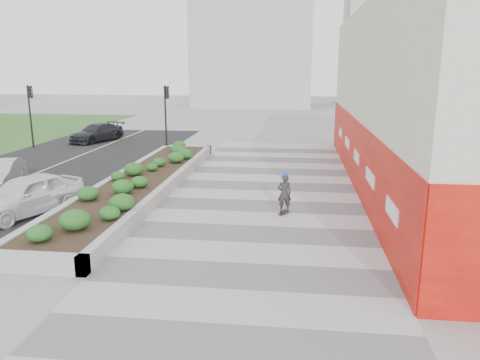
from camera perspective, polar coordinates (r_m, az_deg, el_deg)
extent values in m
plane|color=gray|center=(13.72, 0.99, -9.15)|extent=(160.00, 160.00, 0.00)
cube|color=#A8A8AD|center=(16.52, 2.07, -5.16)|extent=(8.00, 36.00, 0.01)
cube|color=beige|center=(22.38, 21.97, 9.23)|extent=(6.00, 24.00, 8.00)
cube|color=red|center=(22.10, 13.92, 3.22)|extent=(0.12, 24.00, 3.00)
cube|color=#9E9EA0|center=(13.67, -23.82, -9.22)|extent=(3.00, 0.30, 0.55)
cube|color=#9E9EA0|center=(29.68, -6.44, 3.67)|extent=(3.00, 0.30, 0.55)
cube|color=#9E9EA0|center=(21.81, -15.22, -0.28)|extent=(0.30, 18.00, 0.55)
cube|color=#9E9EA0|center=(20.95, -8.36, -0.50)|extent=(0.30, 18.00, 0.55)
cube|color=#2D2116|center=(21.35, -11.85, -0.45)|extent=(2.40, 17.40, 0.50)
cube|color=black|center=(24.26, -26.53, -0.54)|extent=(10.00, 40.00, 0.00)
cylinder|color=black|center=(31.47, -9.05, 7.50)|extent=(0.12, 0.12, 4.20)
cube|color=black|center=(31.29, -8.84, 10.51)|extent=(0.18, 0.28, 0.80)
cylinder|color=black|center=(34.68, -24.18, 7.04)|extent=(0.12, 0.12, 4.20)
cube|color=black|center=(34.48, -24.19, 9.77)|extent=(0.18, 0.28, 0.80)
cube|color=#ADAAA3|center=(68.06, 1.66, 17.43)|extent=(16.00, 12.00, 20.00)
cube|color=#ADAAA3|center=(74.19, 18.46, 18.00)|extent=(14.00, 10.00, 24.00)
cylinder|color=#595654|center=(16.49, 3.81, -5.22)|extent=(0.44, 0.44, 0.01)
cube|color=black|center=(17.51, 5.38, -3.91)|extent=(0.43, 0.75, 0.02)
imported|color=#2B2B31|center=(17.31, 5.43, -1.63)|extent=(0.58, 0.45, 1.43)
sphere|color=blue|center=(17.15, 5.48, 0.54)|extent=(0.23, 0.23, 0.23)
imported|color=white|center=(18.90, -24.57, -1.67)|extent=(3.31, 4.69, 1.48)
imported|color=#ADAFB5|center=(23.57, -27.26, 0.59)|extent=(2.41, 4.08, 1.27)
imported|color=black|center=(36.23, -17.07, 5.54)|extent=(3.29, 4.85, 1.31)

